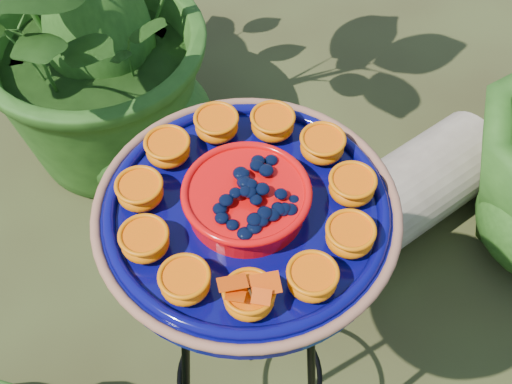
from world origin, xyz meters
TOP-DOWN VIEW (x-y plane):
  - ground_plane at (0.00, 0.00)m, footprint 20.00×20.00m
  - tripod_stand at (-0.06, -0.15)m, footprint 0.30×0.32m
  - feeder_dish at (-0.06, -0.15)m, footprint 0.42×0.42m
  - driftwood_log at (0.26, 0.39)m, footprint 0.66×0.60m

SIDE VIEW (x-z plane):
  - ground_plane at x=0.00m, z-range 0.00..0.00m
  - driftwood_log at x=0.26m, z-range 0.00..0.22m
  - tripod_stand at x=-0.06m, z-range 0.09..0.88m
  - feeder_dish at x=-0.06m, z-range 0.78..0.88m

